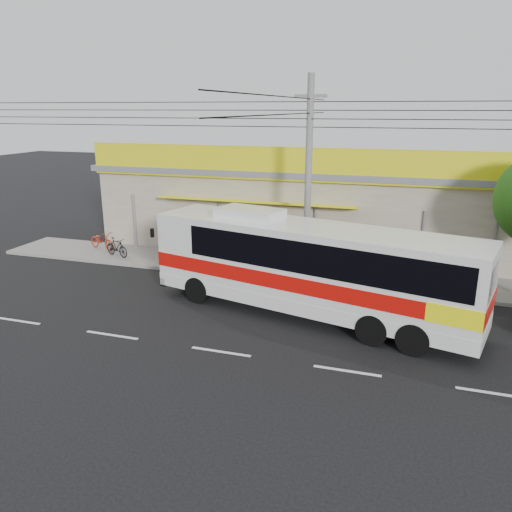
{
  "coord_description": "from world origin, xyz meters",
  "views": [
    {
      "loc": [
        5.41,
        -15.85,
        7.47
      ],
      "look_at": [
        -0.26,
        2.0,
        1.89
      ],
      "focal_mm": 35.0,
      "sensor_mm": 36.0,
      "label": 1
    }
  ],
  "objects_px": {
    "coach_bus": "(314,264)",
    "utility_pole": "(310,113)",
    "motorbike_red": "(102,240)",
    "motorbike_dark": "(117,247)"
  },
  "relations": [
    {
      "from": "motorbike_dark",
      "to": "utility_pole",
      "type": "xyz_separation_m",
      "value": [
        9.97,
        -0.61,
        6.63
      ]
    },
    {
      "from": "motorbike_red",
      "to": "coach_bus",
      "type": "bearing_deg",
      "value": -93.86
    },
    {
      "from": "motorbike_red",
      "to": "utility_pole",
      "type": "xyz_separation_m",
      "value": [
        11.5,
        -1.57,
        6.63
      ]
    },
    {
      "from": "motorbike_dark",
      "to": "coach_bus",
      "type": "bearing_deg",
      "value": -90.81
    },
    {
      "from": "coach_bus",
      "to": "motorbike_dark",
      "type": "distance_m",
      "value": 11.85
    },
    {
      "from": "coach_bus",
      "to": "utility_pole",
      "type": "height_order",
      "value": "utility_pole"
    },
    {
      "from": "coach_bus",
      "to": "motorbike_dark",
      "type": "xyz_separation_m",
      "value": [
        -11.01,
        4.15,
        -1.39
      ]
    },
    {
      "from": "coach_bus",
      "to": "utility_pole",
      "type": "distance_m",
      "value": 6.4
    },
    {
      "from": "motorbike_red",
      "to": "motorbike_dark",
      "type": "distance_m",
      "value": 1.8
    },
    {
      "from": "motorbike_red",
      "to": "motorbike_dark",
      "type": "xyz_separation_m",
      "value": [
        1.53,
        -0.95,
        0.0
      ]
    }
  ]
}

